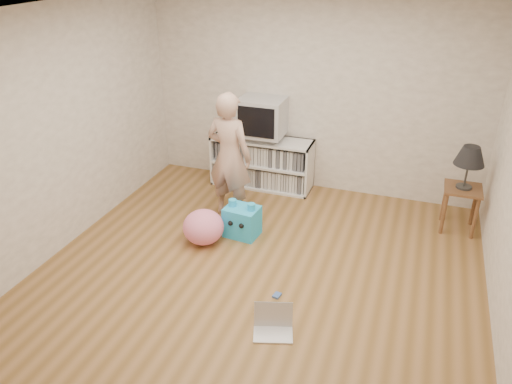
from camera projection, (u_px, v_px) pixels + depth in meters
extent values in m
plane|color=brown|center=(258.00, 273.00, 5.22)|extent=(4.50, 4.50, 0.00)
cube|color=#B9AEA2|center=(314.00, 96.00, 6.54)|extent=(4.50, 0.02, 2.60)
cube|color=#B9AEA2|center=(125.00, 309.00, 2.74)|extent=(4.50, 0.02, 2.60)
cube|color=#B9AEA2|center=(59.00, 132.00, 5.30)|extent=(0.02, 4.50, 2.60)
cube|color=white|center=(259.00, 11.00, 4.05)|extent=(4.50, 4.50, 0.01)
cube|color=white|center=(267.00, 157.00, 7.13)|extent=(1.40, 0.03, 0.70)
cube|color=white|center=(217.00, 156.00, 7.16)|extent=(0.03, 0.45, 0.70)
cube|color=white|center=(310.00, 169.00, 6.76)|extent=(0.03, 0.45, 0.70)
cube|color=white|center=(262.00, 184.00, 7.11)|extent=(1.40, 0.45, 0.03)
cube|color=white|center=(262.00, 162.00, 6.96)|extent=(1.34, 0.45, 0.03)
cube|color=white|center=(262.00, 140.00, 6.81)|extent=(1.40, 0.45, 0.03)
cube|color=silver|center=(262.00, 162.00, 6.96)|extent=(1.26, 0.36, 0.64)
cube|color=gray|center=(262.00, 136.00, 6.78)|extent=(0.45, 0.35, 0.07)
cube|color=#B5B5BB|center=(262.00, 116.00, 6.66)|extent=(0.60, 0.52, 0.50)
cube|color=black|center=(256.00, 122.00, 6.43)|extent=(0.50, 0.01, 0.40)
cylinder|color=brown|center=(444.00, 214.00, 5.83)|extent=(0.04, 0.04, 0.52)
cylinder|color=brown|center=(475.00, 219.00, 5.73)|extent=(0.04, 0.04, 0.52)
cylinder|color=brown|center=(444.00, 201.00, 6.11)|extent=(0.04, 0.04, 0.52)
cylinder|color=brown|center=(474.00, 205.00, 6.01)|extent=(0.04, 0.04, 0.52)
cube|color=brown|center=(463.00, 189.00, 5.80)|extent=(0.42, 0.42, 0.03)
cylinder|color=#333333|center=(464.00, 187.00, 5.78)|extent=(0.18, 0.18, 0.02)
cylinder|color=#333333|center=(467.00, 173.00, 5.71)|extent=(0.02, 0.02, 0.32)
imported|color=tan|center=(229.00, 157.00, 6.00)|extent=(0.63, 0.46, 1.59)
cube|color=silver|center=(273.00, 334.00, 4.41)|extent=(0.40, 0.33, 0.02)
cube|color=silver|center=(273.00, 314.00, 4.46)|extent=(0.35, 0.17, 0.23)
cube|color=black|center=(273.00, 314.00, 4.46)|extent=(0.31, 0.14, 0.18)
cube|color=#4366B4|center=(277.00, 295.00, 4.88)|extent=(0.08, 0.10, 0.02)
cube|color=#21B3FF|center=(242.00, 221.00, 5.83)|extent=(0.41, 0.34, 0.36)
cylinder|color=#21B3FF|center=(233.00, 203.00, 5.78)|extent=(0.09, 0.09, 0.08)
cylinder|color=#21B3FF|center=(251.00, 207.00, 5.68)|extent=(0.09, 0.09, 0.08)
sphere|color=black|center=(230.00, 223.00, 5.71)|extent=(0.06, 0.06, 0.06)
sphere|color=black|center=(241.00, 226.00, 5.66)|extent=(0.06, 0.06, 0.06)
ellipsoid|color=pink|center=(203.00, 227.00, 5.68)|extent=(0.51, 0.51, 0.40)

